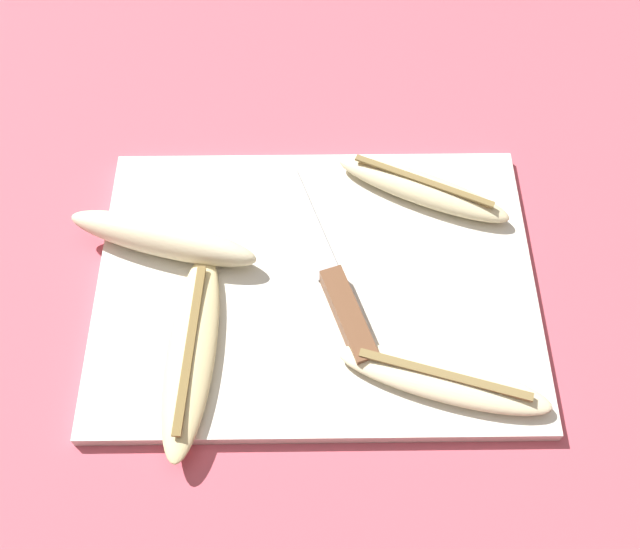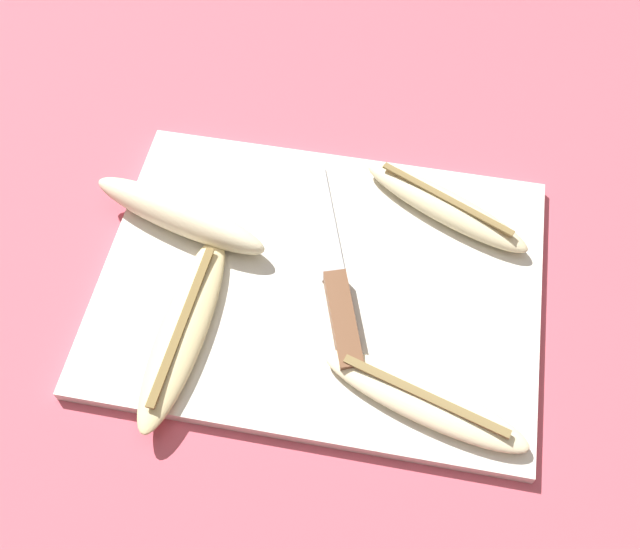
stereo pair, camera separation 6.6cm
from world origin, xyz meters
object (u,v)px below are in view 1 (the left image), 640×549
object	(u,v)px
banana_cream_curved	(426,189)
banana_pale_long	(448,379)
knife	(343,296)
banana_bright_far	(166,238)
banana_mellow_near	(196,351)

from	to	relation	value
banana_cream_curved	banana_pale_long	bearing A→B (deg)	-89.55
knife	banana_bright_far	distance (m)	0.17
banana_pale_long	banana_mellow_near	bearing A→B (deg)	172.38
knife	banana_cream_curved	xyz separation A→B (m)	(0.08, 0.11, 0.00)
knife	banana_cream_curved	distance (m)	0.14
banana_bright_far	banana_pale_long	world-z (taller)	banana_bright_far
banana_pale_long	banana_mellow_near	distance (m)	0.21
banana_cream_curved	banana_mellow_near	bearing A→B (deg)	-141.00
banana_cream_curved	banana_mellow_near	distance (m)	0.27
banana_cream_curved	banana_bright_far	distance (m)	0.25
banana_bright_far	banana_mellow_near	world-z (taller)	banana_bright_far
banana_bright_far	banana_cream_curved	bearing A→B (deg)	13.67
knife	banana_bright_far	xyz separation A→B (m)	(-0.16, 0.06, 0.01)
banana_bright_far	knife	bearing A→B (deg)	-19.62
knife	banana_bright_far	world-z (taller)	banana_bright_far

